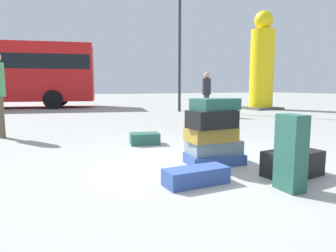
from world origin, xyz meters
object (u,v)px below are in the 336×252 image
Objects in this scene: suitcase_navy_left_side at (196,176)px; yellow_dummy_statue at (262,66)px; suitcase_teal_foreground_far at (145,139)px; suitcase_tower at (213,135)px; lamp_post at (180,12)px; suitcase_teal_behind_tower at (291,153)px; suitcase_black_right_side at (293,163)px; person_bearded_onlooker at (207,90)px.

yellow_dummy_statue is at bearing 43.63° from suitcase_navy_left_side.
suitcase_tower is at bearing -67.40° from suitcase_teal_foreground_far.
lamp_post is at bearing 174.62° from yellow_dummy_statue.
suitcase_navy_left_side is 10.60m from lamp_post.
suitcase_teal_behind_tower is 0.17× the size of yellow_dummy_statue.
suitcase_teal_behind_tower is at bearing -130.67° from yellow_dummy_statue.
suitcase_black_right_side is at bearing -56.94° from suitcase_tower.
lamp_post is at bearing 65.52° from suitcase_tower.
yellow_dummy_statue is 4.65m from lamp_post.
person_bearded_onlooker is at bearing 55.71° from suitcase_navy_left_side.
lamp_post is (4.02, 6.37, 4.01)m from suitcase_teal_foreground_far.
lamp_post is at bearing -129.91° from person_bearded_onlooker.
suitcase_black_right_side is at bearing -130.19° from yellow_dummy_statue.
suitcase_teal_foreground_far is at bearing 101.28° from suitcase_teal_behind_tower.
suitcase_teal_foreground_far is 0.08× the size of lamp_post.
suitcase_black_right_side is 0.61m from suitcase_teal_behind_tower.
suitcase_navy_left_side is 0.46× the size of person_bearded_onlooker.
suitcase_black_right_side is (0.88, -2.64, 0.05)m from suitcase_teal_foreground_far.
suitcase_navy_left_side is (-0.77, 0.57, -0.30)m from suitcase_teal_behind_tower.
suitcase_navy_left_side is at bearing 146.21° from suitcase_teal_behind_tower.
lamp_post reaches higher than suitcase_teal_foreground_far.
suitcase_tower reaches higher than suitcase_teal_foreground_far.
suitcase_tower is 1.15× the size of suitcase_teal_behind_tower.
suitcase_teal_behind_tower is (0.13, -1.22, -0.02)m from suitcase_tower.
yellow_dummy_statue reaches higher than suitcase_tower.
suitcase_tower is 0.14× the size of lamp_post.
suitcase_navy_left_side is at bearing -135.28° from yellow_dummy_statue.
lamp_post is (4.35, 8.79, 4.02)m from suitcase_navy_left_side.
suitcase_tower is 0.96m from suitcase_navy_left_side.
suitcase_navy_left_side is 0.16× the size of yellow_dummy_statue.
suitcase_tower is 6.83m from person_bearded_onlooker.
suitcase_navy_left_side is at bearing 163.50° from suitcase_black_right_side.
suitcase_teal_behind_tower is at bearing 27.19° from person_bearded_onlooker.
person_bearded_onlooker is at bearing 66.70° from suitcase_teal_behind_tower.
suitcase_teal_behind_tower is 0.12× the size of lamp_post.
suitcase_black_right_side is at bearing -109.26° from lamp_post.
lamp_post reaches higher than suitcase_teal_behind_tower.
person_bearded_onlooker is (3.57, 5.80, 0.53)m from suitcase_tower.
suitcase_tower is at bearing -135.32° from yellow_dummy_statue.
yellow_dummy_statue is (8.48, 8.40, 1.92)m from suitcase_navy_left_side.
person_bearded_onlooker is (4.22, 6.44, 0.84)m from suitcase_navy_left_side.
suitcase_tower is at bearing 98.92° from suitcase_teal_behind_tower.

